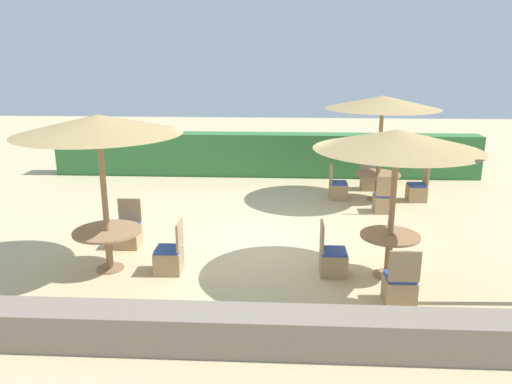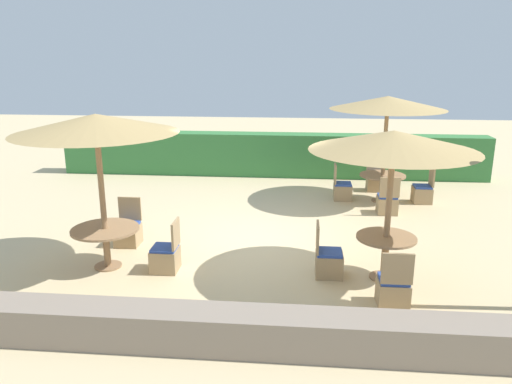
# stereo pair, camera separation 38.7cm
# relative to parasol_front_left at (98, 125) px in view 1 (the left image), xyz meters

# --- Properties ---
(ground_plane) EXTENTS (40.00, 40.00, 0.00)m
(ground_plane) POSITION_rel_parasol_front_left_xyz_m (2.48, 1.39, -2.56)
(ground_plane) COLOR #D1BA8C
(hedge_row) EXTENTS (13.00, 0.70, 1.31)m
(hedge_row) POSITION_rel_parasol_front_left_xyz_m (2.48, 7.17, -1.91)
(hedge_row) COLOR #387A3D
(hedge_row) RESTS_ON ground_plane
(stone_border) EXTENTS (10.00, 0.56, 0.53)m
(stone_border) POSITION_rel_parasol_front_left_xyz_m (2.48, -2.34, -2.30)
(stone_border) COLOR gray
(stone_border) RESTS_ON ground_plane
(parasol_front_left) EXTENTS (2.75, 2.75, 2.73)m
(parasol_front_left) POSITION_rel_parasol_front_left_xyz_m (0.00, 0.00, 0.00)
(parasol_front_left) COLOR #93704C
(parasol_front_left) RESTS_ON ground_plane
(round_table_front_left) EXTENTS (1.18, 1.18, 0.73)m
(round_table_front_left) POSITION_rel_parasol_front_left_xyz_m (0.00, 0.00, -1.97)
(round_table_front_left) COLOR #93704C
(round_table_front_left) RESTS_ON ground_plane
(patio_chair_front_left_north) EXTENTS (0.46, 0.46, 0.93)m
(patio_chair_front_left_north) POSITION_rel_parasol_front_left_xyz_m (0.01, 1.09, -2.30)
(patio_chair_front_left_north) COLOR tan
(patio_chair_front_left_north) RESTS_ON ground_plane
(patio_chair_front_left_east) EXTENTS (0.46, 0.46, 0.93)m
(patio_chair_front_left_east) POSITION_rel_parasol_front_left_xyz_m (1.09, -0.06, -2.30)
(patio_chair_front_left_east) COLOR tan
(patio_chair_front_left_east) RESTS_ON ground_plane
(parasol_front_right) EXTENTS (2.69, 2.69, 2.53)m
(parasol_front_right) POSITION_rel_parasol_front_left_xyz_m (4.85, -0.01, -0.21)
(parasol_front_right) COLOR #93704C
(parasol_front_right) RESTS_ON ground_plane
(round_table_front_right) EXTENTS (1.00, 1.00, 0.75)m
(round_table_front_right) POSITION_rel_parasol_front_left_xyz_m (4.85, -0.01, -1.98)
(round_table_front_right) COLOR #93704C
(round_table_front_right) RESTS_ON ground_plane
(patio_chair_front_right_west) EXTENTS (0.46, 0.46, 0.93)m
(patio_chair_front_right_west) POSITION_rel_parasol_front_left_xyz_m (3.91, 0.01, -2.30)
(patio_chair_front_right_west) COLOR tan
(patio_chair_front_right_west) RESTS_ON ground_plane
(patio_chair_front_right_south) EXTENTS (0.46, 0.46, 0.93)m
(patio_chair_front_right_south) POSITION_rel_parasol_front_left_xyz_m (4.83, -0.98, -2.30)
(patio_chair_front_right_south) COLOR tan
(patio_chair_front_right_south) RESTS_ON ground_plane
(parasol_back_right) EXTENTS (2.84, 2.84, 2.68)m
(parasol_back_right) POSITION_rel_parasol_front_left_xyz_m (5.49, 4.62, -0.05)
(parasol_back_right) COLOR #93704C
(parasol_back_right) RESTS_ON ground_plane
(round_table_back_right) EXTENTS (1.15, 1.15, 0.70)m
(round_table_back_right) POSITION_rel_parasol_front_left_xyz_m (5.49, 4.62, -1.99)
(round_table_back_right) COLOR #93704C
(round_table_back_right) RESTS_ON ground_plane
(patio_chair_back_right_north) EXTENTS (0.46, 0.46, 0.93)m
(patio_chair_back_right_north) POSITION_rel_parasol_front_left_xyz_m (5.46, 5.66, -2.30)
(patio_chair_back_right_north) COLOR tan
(patio_chair_back_right_north) RESTS_ON ground_plane
(patio_chair_back_right_west) EXTENTS (0.46, 0.46, 0.93)m
(patio_chair_back_right_west) POSITION_rel_parasol_front_left_xyz_m (4.48, 4.67, -2.30)
(patio_chair_back_right_west) COLOR tan
(patio_chair_back_right_west) RESTS_ON ground_plane
(patio_chair_back_right_south) EXTENTS (0.46, 0.46, 0.93)m
(patio_chair_back_right_south) POSITION_rel_parasol_front_left_xyz_m (5.47, 3.58, -2.30)
(patio_chair_back_right_south) COLOR tan
(patio_chair_back_right_south) RESTS_ON ground_plane
(patio_chair_back_right_east) EXTENTS (0.46, 0.46, 0.93)m
(patio_chair_back_right_east) POSITION_rel_parasol_front_left_xyz_m (6.51, 4.59, -2.30)
(patio_chair_back_right_east) COLOR tan
(patio_chair_back_right_east) RESTS_ON ground_plane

